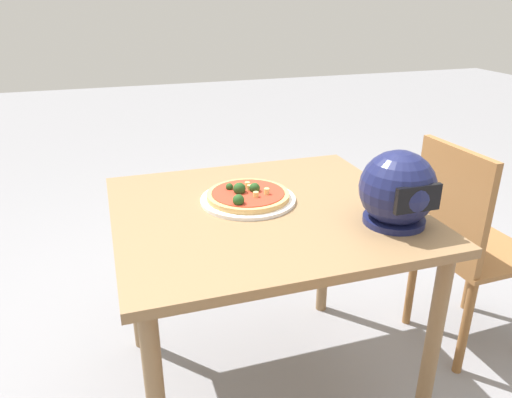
% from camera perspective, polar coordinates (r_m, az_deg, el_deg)
% --- Properties ---
extents(ground_plane, '(14.00, 14.00, 0.00)m').
position_cam_1_polar(ground_plane, '(2.04, 0.82, -20.98)').
color(ground_plane, gray).
extents(dining_table, '(0.98, 0.90, 0.76)m').
position_cam_1_polar(dining_table, '(1.65, 0.94, -4.14)').
color(dining_table, olive).
rests_on(dining_table, ground).
extents(pizza_plate, '(0.33, 0.33, 0.01)m').
position_cam_1_polar(pizza_plate, '(1.66, -0.94, -0.05)').
color(pizza_plate, white).
rests_on(pizza_plate, dining_table).
extents(pizza, '(0.28, 0.28, 0.06)m').
position_cam_1_polar(pizza, '(1.65, -1.01, 0.52)').
color(pizza, tan).
rests_on(pizza, pizza_plate).
extents(motorcycle_helmet, '(0.23, 0.23, 0.23)m').
position_cam_1_polar(motorcycle_helmet, '(1.53, 16.29, 1.03)').
color(motorcycle_helmet, '#191E4C').
rests_on(motorcycle_helmet, dining_table).
extents(chair_side, '(0.41, 0.41, 0.90)m').
position_cam_1_polar(chair_side, '(2.13, 23.16, -4.36)').
color(chair_side, '#996638').
rests_on(chair_side, ground).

